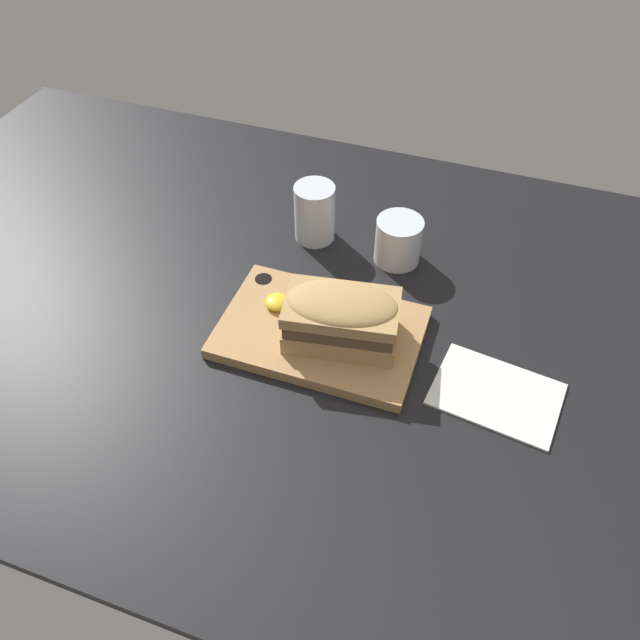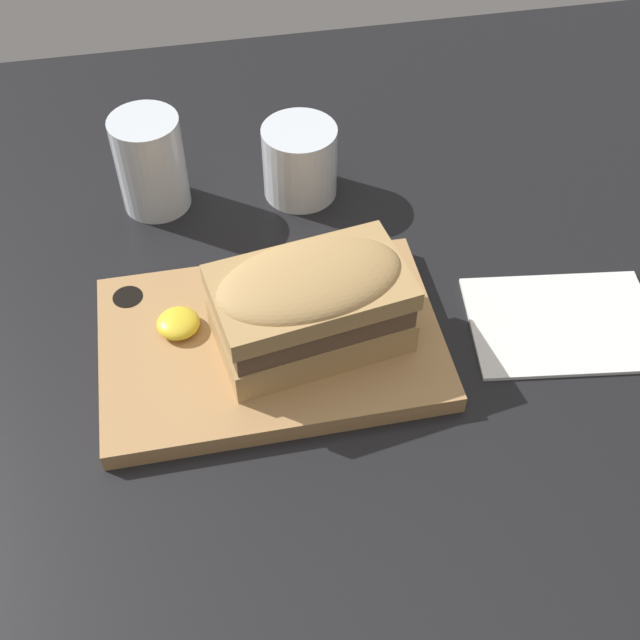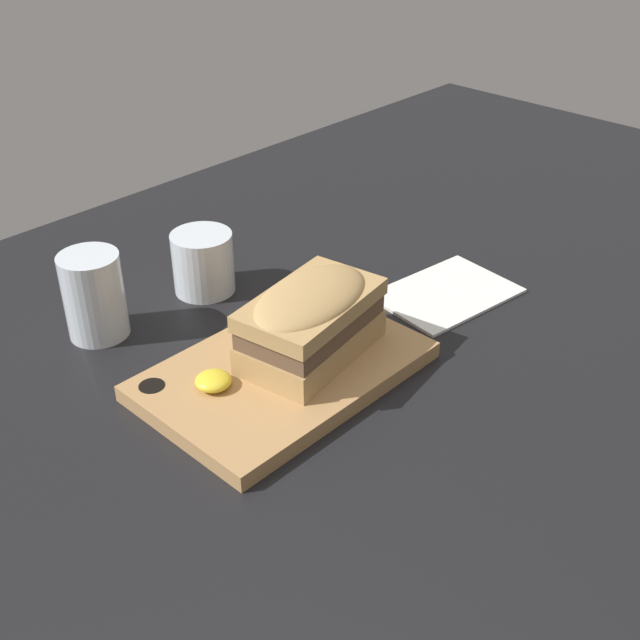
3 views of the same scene
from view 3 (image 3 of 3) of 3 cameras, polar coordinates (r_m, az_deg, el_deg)
The scene contains 7 objects.
dining_table at distance 97.10cm, azimuth -1.04°, elevation -1.39°, with size 196.78×99.38×2.00cm.
serving_board at distance 88.51cm, azimuth -2.65°, elevation -3.64°, with size 30.35×19.99×1.96cm.
sandwich at distance 86.98cm, azimuth -0.65°, elevation 0.13°, with size 17.66×12.04×8.63cm.
mustard_dollop at distance 84.83cm, azimuth -7.59°, elevation -4.30°, with size 3.87×3.87×1.55cm.
water_glass at distance 97.67cm, azimuth -15.72°, elevation 1.33°, with size 7.14×7.14×10.48cm.
wine_glass at distance 104.66cm, azimuth -8.29°, elevation 3.87°, with size 7.92×7.92×8.02cm.
napkin at distance 105.35cm, azimuth 8.97°, elevation 1.89°, with size 18.87×14.43×0.40cm.
Camera 3 is at (-57.28, -56.93, 54.92)cm, focal length 45.00 mm.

